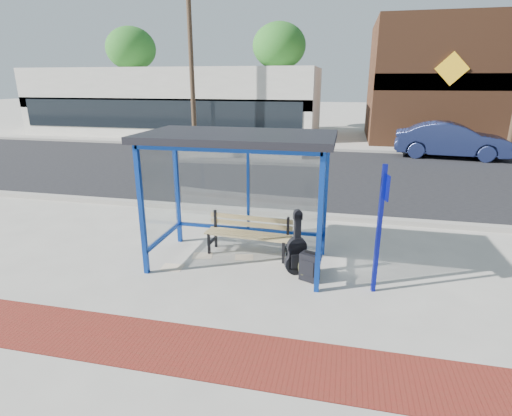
% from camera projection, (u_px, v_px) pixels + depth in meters
% --- Properties ---
extents(ground, '(120.00, 120.00, 0.00)m').
position_uv_depth(ground, '(239.00, 263.00, 7.51)').
color(ground, '#B2ADA0').
rests_on(ground, ground).
extents(brick_paver_strip, '(60.00, 1.00, 0.01)m').
position_uv_depth(brick_paver_strip, '(187.00, 349.00, 5.09)').
color(brick_paver_strip, maroon).
rests_on(brick_paver_strip, ground).
extents(curb_near, '(60.00, 0.25, 0.12)m').
position_uv_depth(curb_near, '(268.00, 212.00, 10.18)').
color(curb_near, gray).
rests_on(curb_near, ground).
extents(street_asphalt, '(60.00, 10.00, 0.00)m').
position_uv_depth(street_asphalt, '(294.00, 172.00, 14.94)').
color(street_asphalt, black).
rests_on(street_asphalt, ground).
extents(curb_far, '(60.00, 0.25, 0.12)m').
position_uv_depth(curb_far, '(308.00, 149.00, 19.66)').
color(curb_far, gray).
rests_on(curb_far, ground).
extents(far_sidewalk, '(60.00, 4.00, 0.01)m').
position_uv_depth(far_sidewalk, '(311.00, 144.00, 21.44)').
color(far_sidewalk, '#B2ADA0').
rests_on(far_sidewalk, ground).
extents(bus_shelter, '(3.30, 1.80, 2.42)m').
position_uv_depth(bus_shelter, '(239.00, 153.00, 6.94)').
color(bus_shelter, navy).
rests_on(bus_shelter, ground).
extents(storefront_white, '(18.00, 6.04, 4.00)m').
position_uv_depth(storefront_white, '(175.00, 101.00, 25.48)').
color(storefront_white, silver).
rests_on(storefront_white, ground).
extents(storefront_brown, '(10.00, 7.08, 6.40)m').
position_uv_depth(storefront_brown, '(464.00, 82.00, 22.05)').
color(storefront_brown, '#59331E').
rests_on(storefront_brown, ground).
extents(tree_left, '(3.60, 3.60, 7.03)m').
position_uv_depth(tree_left, '(131.00, 49.00, 29.20)').
color(tree_left, '#4C3826').
rests_on(tree_left, ground).
extents(tree_mid, '(3.60, 3.60, 7.03)m').
position_uv_depth(tree_mid, '(279.00, 47.00, 26.91)').
color(tree_mid, '#4C3826').
rests_on(tree_mid, ground).
extents(utility_pole_west, '(1.60, 0.24, 8.00)m').
position_uv_depth(utility_pole_west, '(191.00, 63.00, 19.95)').
color(utility_pole_west, '#4C3826').
rests_on(utility_pole_west, ground).
extents(bench, '(1.71, 0.52, 0.80)m').
position_uv_depth(bench, '(249.00, 232.00, 7.78)').
color(bench, black).
rests_on(bench, ground).
extents(guitar_bag, '(0.42, 0.27, 1.12)m').
position_uv_depth(guitar_bag, '(297.00, 253.00, 6.95)').
color(guitar_bag, black).
rests_on(guitar_bag, ground).
extents(suitcase, '(0.36, 0.30, 0.54)m').
position_uv_depth(suitcase, '(310.00, 267.00, 6.77)').
color(suitcase, black).
rests_on(suitcase, ground).
extents(backpack, '(0.40, 0.38, 0.40)m').
position_uv_depth(backpack, '(307.00, 267.00, 6.90)').
color(backpack, '#2B2D19').
rests_on(backpack, ground).
extents(sign_post, '(0.12, 0.26, 2.10)m').
position_uv_depth(sign_post, '(380.00, 223.00, 6.14)').
color(sign_post, navy).
rests_on(sign_post, ground).
extents(newspaper_a, '(0.44, 0.38, 0.01)m').
position_uv_depth(newspaper_a, '(202.00, 256.00, 7.80)').
color(newspaper_a, white).
rests_on(newspaper_a, ground).
extents(newspaper_b, '(0.41, 0.33, 0.01)m').
position_uv_depth(newspaper_b, '(172.00, 267.00, 7.31)').
color(newspaper_b, white).
rests_on(newspaper_b, ground).
extents(newspaper_c, '(0.41, 0.35, 0.01)m').
position_uv_depth(newspaper_c, '(244.00, 257.00, 7.72)').
color(newspaper_c, white).
rests_on(newspaper_c, ground).
extents(parked_car, '(4.83, 2.15, 1.54)m').
position_uv_depth(parked_car, '(451.00, 140.00, 17.50)').
color(parked_car, '#1A2249').
rests_on(parked_car, ground).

